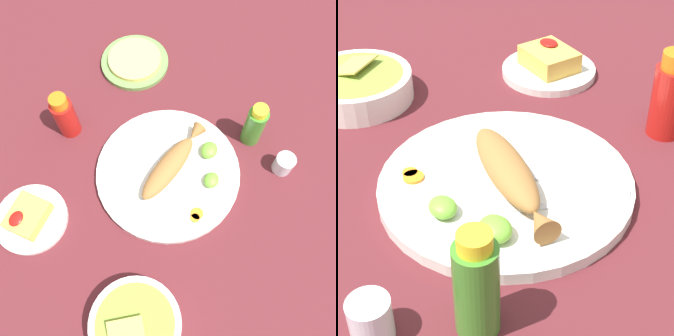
# 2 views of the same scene
# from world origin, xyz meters

# --- Properties ---
(ground_plane) EXTENTS (4.00, 4.00, 0.00)m
(ground_plane) POSITION_xyz_m (0.00, 0.00, 0.00)
(ground_plane) COLOR #561E23
(main_plate) EXTENTS (0.36, 0.36, 0.02)m
(main_plate) POSITION_xyz_m (0.00, 0.00, 0.01)
(main_plate) COLOR silver
(main_plate) RESTS_ON ground_plane
(fried_fish) EXTENTS (0.24, 0.09, 0.04)m
(fried_fish) POSITION_xyz_m (-0.01, 0.00, 0.04)
(fried_fish) COLOR #996633
(fried_fish) RESTS_ON main_plate
(fork_near) EXTENTS (0.15, 0.13, 0.00)m
(fork_near) POSITION_xyz_m (-0.06, -0.07, 0.02)
(fork_near) COLOR silver
(fork_near) RESTS_ON main_plate
(fork_far) EXTENTS (0.09, 0.17, 0.00)m
(fork_far) POSITION_xyz_m (-0.09, -0.03, 0.02)
(fork_far) COLOR silver
(fork_far) RESTS_ON main_plate
(carrot_slice_near) EXTENTS (0.03, 0.03, 0.00)m
(carrot_slice_near) POSITION_xyz_m (0.07, 0.11, 0.02)
(carrot_slice_near) COLOR orange
(carrot_slice_near) RESTS_ON main_plate
(carrot_slice_mid) EXTENTS (0.02, 0.02, 0.00)m
(carrot_slice_mid) POSITION_xyz_m (0.08, 0.11, 0.02)
(carrot_slice_mid) COLOR orange
(carrot_slice_mid) RESTS_ON main_plate
(lime_wedge_main) EXTENTS (0.04, 0.04, 0.02)m
(lime_wedge_main) POSITION_xyz_m (-0.02, 0.11, 0.03)
(lime_wedge_main) COLOR #6BB233
(lime_wedge_main) RESTS_ON main_plate
(lime_wedge_side) EXTENTS (0.05, 0.04, 0.03)m
(lime_wedge_side) POSITION_xyz_m (-0.09, 0.07, 0.03)
(lime_wedge_side) COLOR #6BB233
(lime_wedge_side) RESTS_ON main_plate
(hot_sauce_bottle_red) EXTENTS (0.06, 0.06, 0.14)m
(hot_sauce_bottle_red) POSITION_xyz_m (-0.02, -0.29, 0.07)
(hot_sauce_bottle_red) COLOR #B21914
(hot_sauce_bottle_red) RESTS_ON ground_plane
(hot_sauce_bottle_green) EXTENTS (0.05, 0.05, 0.14)m
(hot_sauce_bottle_green) POSITION_xyz_m (-0.18, 0.15, 0.06)
(hot_sauce_bottle_green) COLOR #3D8428
(hot_sauce_bottle_green) RESTS_ON ground_plane
(salt_cup) EXTENTS (0.05, 0.05, 0.05)m
(salt_cup) POSITION_xyz_m (-0.13, 0.26, 0.02)
(salt_cup) COLOR silver
(salt_cup) RESTS_ON ground_plane
(side_plate_fries) EXTENTS (0.17, 0.17, 0.01)m
(side_plate_fries) POSITION_xyz_m (0.24, -0.25, 0.01)
(side_plate_fries) COLOR silver
(side_plate_fries) RESTS_ON ground_plane
(fries_pile) EXTENTS (0.09, 0.08, 0.04)m
(fries_pile) POSITION_xyz_m (0.24, -0.25, 0.03)
(fries_pile) COLOR gold
(fries_pile) RESTS_ON side_plate_fries
(guacamole_bowl) EXTENTS (0.19, 0.19, 0.06)m
(guacamole_bowl) POSITION_xyz_m (0.35, 0.08, 0.03)
(guacamole_bowl) COLOR white
(guacamole_bowl) RESTS_ON ground_plane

